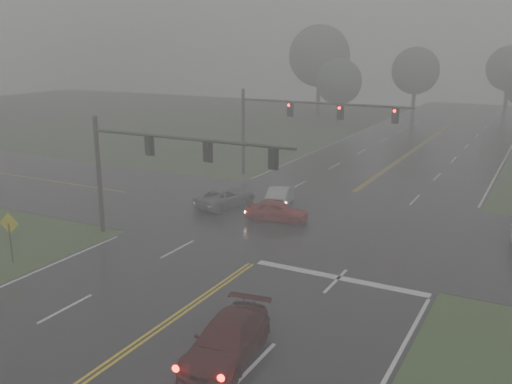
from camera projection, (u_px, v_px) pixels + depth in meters
The scene contains 14 objects.
main_road at pixel (299, 231), 33.75m from camera, with size 18.00×160.00×0.02m, color black.
cross_street at pixel (312, 221), 35.46m from camera, with size 120.00×14.00×0.02m, color black.
stop_bar at pixel (339, 278), 26.93m from camera, with size 8.50×0.50×0.01m, color silver.
sedan_maroon at pixel (227, 359), 20.08m from camera, with size 2.01×4.95×1.44m, color #3E0B0B.
sedan_red at pixel (277, 221), 35.46m from camera, with size 1.58×3.92×1.34m, color maroon.
sedan_silver at pixel (281, 204), 39.22m from camera, with size 1.39×3.98×1.31m, color #979A9E.
car_grey at pixel (226, 207), 38.63m from camera, with size 2.14×4.65×1.29m, color #55585C.
signal_gantry_near at pixel (151, 158), 30.68m from camera, with size 12.49×0.30×6.80m.
signal_gantry_far at pixel (292, 117), 44.91m from camera, with size 14.06×0.36×7.13m.
sign_diamond_west at pixel (9, 229), 28.44m from camera, with size 1.06×0.31×2.62m.
tree_nw_a at pixel (339, 82), 74.55m from camera, with size 5.99×5.99×8.80m.
tree_n_mid at pixel (416, 71), 83.81m from camera, with size 6.95×6.95×10.21m.
tree_nw_b at pixel (319, 56), 84.44m from camera, with size 9.11×9.11×13.37m.
tree_n_far at pixel (509, 68), 88.66m from camera, with size 7.06×7.06×10.36m.
Camera 1 is at (12.76, -9.51, 10.82)m, focal length 40.00 mm.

